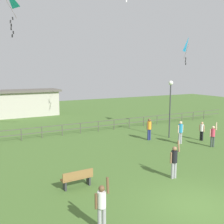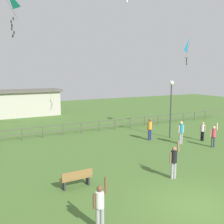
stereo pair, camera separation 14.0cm
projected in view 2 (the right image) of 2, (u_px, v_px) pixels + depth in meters
The scene contains 13 objects.
ground_plane at pixel (197, 206), 10.55m from camera, with size 80.00×80.00×0.00m, color #476B2D.
lamppost at pixel (171, 97), 20.97m from camera, with size 0.36×0.36×4.66m.
park_bench at pixel (77, 178), 12.20m from camera, with size 1.51×0.46×0.85m.
person_0 at pixel (203, 130), 20.43m from camera, with size 0.28×0.44×1.49m.
person_1 at pixel (214, 135), 18.64m from camera, with size 0.42×0.38×1.82m.
person_2 at pixel (100, 204), 8.85m from camera, with size 0.48×0.33×1.88m.
person_3 at pixel (181, 131), 19.48m from camera, with size 0.52×0.32×1.73m.
person_4 at pixel (174, 160), 13.15m from camera, with size 0.51×0.31×1.96m.
person_5 at pixel (150, 128), 20.62m from camera, with size 0.52×0.32×1.72m.
kite_0 at pixel (6, 1), 16.47m from camera, with size 1.17×0.93×2.91m.
kite_1 at pixel (189, 45), 21.72m from camera, with size 0.82×0.71×2.30m.
waterfront_railing at pixel (73, 127), 22.54m from camera, with size 36.02×0.06×0.95m.
pavilion_building at pixel (16, 103), 31.54m from camera, with size 10.61×3.66×3.19m.
Camera 2 is at (-7.62, -7.11, 5.37)m, focal length 41.94 mm.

